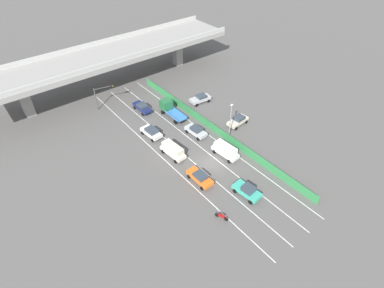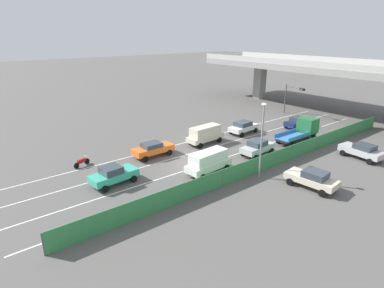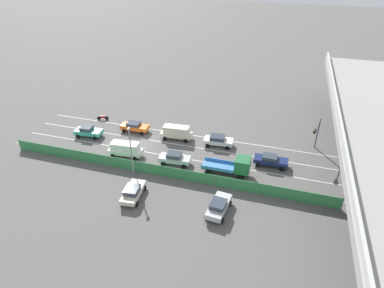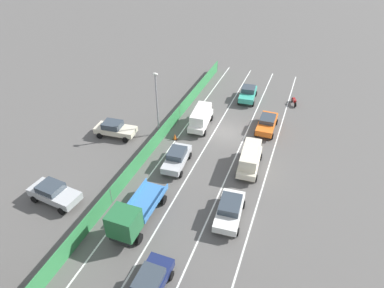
# 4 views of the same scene
# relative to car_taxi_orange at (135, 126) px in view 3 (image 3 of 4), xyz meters

# --- Properties ---
(ground_plane) EXTENTS (300.00, 300.00, 0.00)m
(ground_plane) POSITION_rel_car_taxi_orange_xyz_m (3.58, 2.12, -0.89)
(ground_plane) COLOR #565451
(lane_line_left_edge) EXTENTS (0.14, 48.56, 0.01)m
(lane_line_left_edge) POSITION_rel_car_taxi_orange_xyz_m (-1.44, 8.40, -0.88)
(lane_line_left_edge) COLOR silver
(lane_line_left_edge) RESTS_ON ground
(lane_line_mid_left) EXTENTS (0.14, 48.56, 0.01)m
(lane_line_mid_left) POSITION_rel_car_taxi_orange_xyz_m (1.91, 8.40, -0.88)
(lane_line_mid_left) COLOR silver
(lane_line_mid_left) RESTS_ON ground
(lane_line_mid_right) EXTENTS (0.14, 48.56, 0.01)m
(lane_line_mid_right) POSITION_rel_car_taxi_orange_xyz_m (5.25, 8.40, -0.88)
(lane_line_mid_right) COLOR silver
(lane_line_mid_right) RESTS_ON ground
(lane_line_right_edge) EXTENTS (0.14, 48.56, 0.01)m
(lane_line_right_edge) POSITION_rel_car_taxi_orange_xyz_m (8.60, 8.40, -0.88)
(lane_line_right_edge) COLOR silver
(lane_line_right_edge) RESTS_ON ground
(green_fence) EXTENTS (0.10, 44.66, 1.62)m
(green_fence) POSITION_rel_car_taxi_orange_xyz_m (9.96, 8.40, -0.08)
(green_fence) COLOR #338447
(green_fence) RESTS_ON ground
(car_taxi_orange) EXTENTS (2.03, 4.56, 1.57)m
(car_taxi_orange) POSITION_rel_car_taxi_orange_xyz_m (0.00, 0.00, 0.00)
(car_taxi_orange) COLOR orange
(car_taxi_orange) RESTS_ON ground
(car_taxi_teal) EXTENTS (2.36, 4.38, 1.71)m
(car_taxi_teal) POSITION_rel_car_taxi_orange_xyz_m (3.58, -6.32, 0.03)
(car_taxi_teal) COLOR teal
(car_taxi_teal) RESTS_ON ground
(car_sedan_silver) EXTENTS (2.19, 4.43, 1.69)m
(car_sedan_silver) POSITION_rel_car_taxi_orange_xyz_m (6.81, 9.30, 0.03)
(car_sedan_silver) COLOR #B7BABC
(car_sedan_silver) RESTS_ON ground
(car_hatchback_white) EXTENTS (2.33, 4.48, 1.65)m
(car_hatchback_white) POSITION_rel_car_taxi_orange_xyz_m (0.38, 13.96, 0.03)
(car_hatchback_white) COLOR silver
(car_hatchback_white) RESTS_ON ground
(car_van_cream) EXTENTS (2.23, 4.96, 2.17)m
(car_van_cream) POSITION_rel_car_taxi_orange_xyz_m (0.29, 7.29, 0.34)
(car_van_cream) COLOR beige
(car_van_cream) RESTS_ON ground
(car_sedan_navy) EXTENTS (1.96, 4.59, 1.60)m
(car_sedan_navy) POSITION_rel_car_taxi_orange_xyz_m (3.42, 22.02, -0.00)
(car_sedan_navy) COLOR navy
(car_sedan_navy) RESTS_ON ground
(car_van_white) EXTENTS (2.28, 4.96, 2.17)m
(car_van_white) POSITION_rel_car_taxi_orange_xyz_m (7.03, 1.91, 0.35)
(car_van_white) COLOR silver
(car_van_white) RESTS_ON ground
(flatbed_truck_blue) EXTENTS (2.34, 6.28, 2.70)m
(flatbed_truck_blue) POSITION_rel_car_taxi_orange_xyz_m (6.93, 17.73, 0.49)
(flatbed_truck_blue) COLOR black
(flatbed_truck_blue) RESTS_ON ground
(motorcycle) EXTENTS (0.89, 1.85, 0.93)m
(motorcycle) POSITION_rel_car_taxi_orange_xyz_m (-2.14, -7.11, -0.43)
(motorcycle) COLOR black
(motorcycle) RESTS_ON ground
(parked_sedan_cream) EXTENTS (4.52, 2.37, 1.64)m
(parked_sedan_cream) POSITION_rel_car_taxi_orange_xyz_m (15.00, 6.88, 0.01)
(parked_sedan_cream) COLOR beige
(parked_sedan_cream) RESTS_ON ground
(parked_wagon_silver) EXTENTS (4.57, 2.41, 1.65)m
(parked_wagon_silver) POSITION_rel_car_taxi_orange_xyz_m (14.50, 17.25, 0.02)
(parked_wagon_silver) COLOR #B2B5B7
(parked_wagon_silver) RESTS_ON ground
(traffic_light) EXTENTS (4.09, 1.21, 4.82)m
(traffic_light) POSITION_rel_car_taxi_orange_xyz_m (-1.76, 27.62, 2.62)
(traffic_light) COLOR #47474C
(traffic_light) RESTS_ON ground
(street_lamp) EXTENTS (0.60, 0.36, 7.08)m
(street_lamp) POSITION_rel_car_taxi_orange_xyz_m (10.78, 4.92, 3.42)
(street_lamp) COLOR gray
(street_lamp) RESTS_ON ground
(traffic_cone) EXTENTS (0.47, 0.47, 0.72)m
(traffic_cone) POSITION_rel_car_taxi_orange_xyz_m (8.72, 5.30, -0.55)
(traffic_cone) COLOR orange
(traffic_cone) RESTS_ON ground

